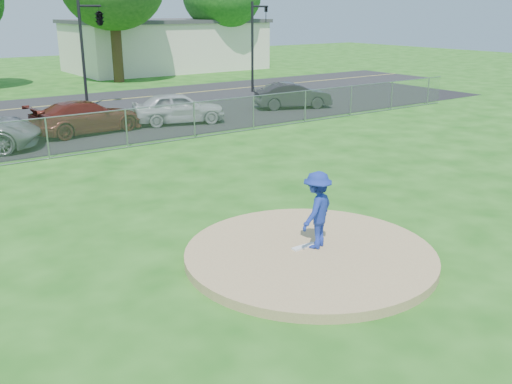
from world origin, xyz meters
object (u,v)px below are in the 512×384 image
Objects in this scene: traffic_signal_right at (255,38)px; pitcher at (317,210)px; parked_car_darkred at (86,117)px; parked_car_pearl at (178,108)px; commercial_building at (166,45)px; parked_car_charcoal at (293,95)px; traffic_signal_center at (98,20)px.

pitcher is at bearing -122.57° from traffic_signal_right.
parked_car_darkred is 4.29m from parked_car_pearl.
traffic_signal_right is at bearing -96.29° from commercial_building.
parked_car_charcoal is at bearing -99.81° from commercial_building.
traffic_signal_right is at bearing -70.50° from parked_car_darkred.
commercial_building is 3.82× the size of parked_car_pearl.
traffic_signal_center is 22.51m from pitcher.
traffic_signal_right is at bearing -147.04° from pitcher.
traffic_signal_right is 1.16× the size of parked_car_darkred.
pitcher is 0.39× the size of parked_car_pearl.
parked_car_darkred is (-13.53, -6.38, -2.65)m from traffic_signal_right.
traffic_signal_right is 7.31m from parked_car_charcoal.
commercial_building is at bearing -8.79° from parked_car_pearl.
pitcher is at bearing -112.57° from commercial_building.
traffic_signal_right is at bearing 0.00° from traffic_signal_center.
commercial_building is at bearing 83.71° from traffic_signal_right.
traffic_signal_right is 11.75m from parked_car_pearl.
pitcher is 19.48m from parked_car_charcoal.
parked_car_darkred is (0.46, 15.52, -0.34)m from pitcher.
parked_car_pearl reaches higher than parked_car_darkred.
parked_car_charcoal is (11.41, -0.08, -0.02)m from parked_car_darkred.
parked_car_darkred is at bearing -117.06° from traffic_signal_center.
commercial_building is 20.17m from traffic_signal_center.
parked_car_darkred is at bearing -116.18° from pitcher.
traffic_signal_center is 1.36× the size of parked_car_charcoal.
traffic_signal_center is (-12.03, -16.00, 2.45)m from commercial_building.
commercial_building is at bearing -40.11° from parked_car_darkred.
traffic_signal_center is at bearing 25.60° from parked_car_pearl.
parked_car_darkred is at bearing -124.34° from commercial_building.
pitcher is 15.53m from parked_car_darkred.
parked_car_charcoal is (-2.12, -6.46, -2.68)m from traffic_signal_right.
traffic_signal_right is at bearing -36.84° from parked_car_pearl.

